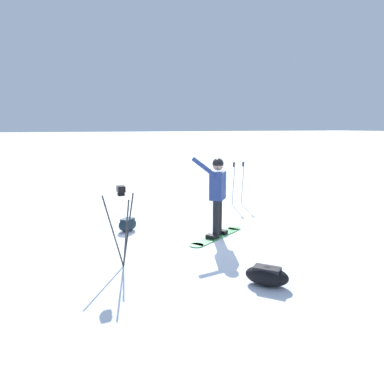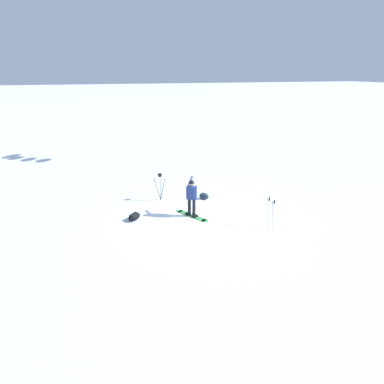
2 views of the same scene
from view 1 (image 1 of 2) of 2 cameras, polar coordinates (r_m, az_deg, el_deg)
name	(u,v)px [view 1 (image 1 of 2)]	position (r m, az deg, el deg)	size (l,w,h in m)	color
ground_plane	(201,232)	(8.29, 1.46, -6.15)	(300.00, 300.00, 0.00)	white
snowboarder	(217,190)	(7.71, 3.93, 0.39)	(0.76, 0.47, 1.71)	black
snowboard	(217,236)	(7.94, 3.85, -6.75)	(1.56, 1.06, 0.10)	#3F994C
gear_bag_large	(128,224)	(8.43, -9.91, -4.92)	(0.59, 0.58, 0.30)	#192833
camera_tripod	(122,210)	(6.15, -10.79, -2.67)	(0.56, 0.53, 1.37)	#262628
gear_bag_small	(267,275)	(5.70, 11.47, -12.49)	(0.69, 0.72, 0.28)	black
ski_poles	(238,177)	(11.00, 7.14, 2.30)	(0.37, 0.20, 1.28)	gray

